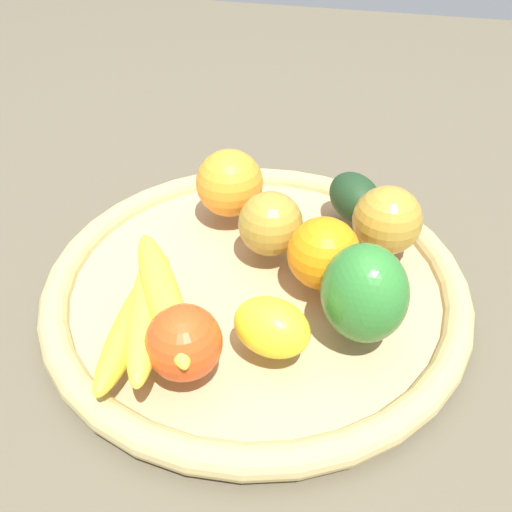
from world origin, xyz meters
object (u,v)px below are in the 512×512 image
(apple_2, at_px, (387,220))
(bell_pepper, at_px, (364,293))
(apple_1, at_px, (271,224))
(banana_bunch, at_px, (148,306))
(apple_0, at_px, (184,343))
(avocado, at_px, (355,197))
(orange_1, at_px, (230,183))
(lemon_0, at_px, (272,327))
(orange_0, at_px, (324,250))

(apple_2, height_order, bell_pepper, bell_pepper)
(apple_1, bearing_deg, banana_bunch, 60.68)
(apple_0, bearing_deg, avocado, -113.35)
(apple_1, xyz_separation_m, orange_1, (0.07, -0.06, 0.00))
(lemon_0, relative_size, apple_0, 1.08)
(orange_1, height_order, bell_pepper, bell_pepper)
(avocado, bearing_deg, orange_1, 10.14)
(lemon_0, relative_size, avocado, 0.91)
(bell_pepper, bearing_deg, avocado, 148.25)
(lemon_0, bearing_deg, apple_1, -76.62)
(orange_1, bearing_deg, apple_2, 171.50)
(bell_pepper, xyz_separation_m, orange_0, (0.05, -0.07, -0.01))
(orange_1, bearing_deg, apple_0, 97.21)
(bell_pepper, relative_size, orange_0, 1.28)
(banana_bunch, xyz_separation_m, bell_pepper, (-0.19, -0.05, 0.02))
(apple_2, height_order, apple_0, apple_2)
(orange_1, height_order, apple_2, orange_1)
(apple_1, xyz_separation_m, apple_2, (-0.12, -0.03, 0.00))
(apple_2, bearing_deg, orange_1, -8.50)
(apple_1, relative_size, bell_pepper, 0.75)
(banana_bunch, height_order, apple_0, apple_0)
(apple_1, xyz_separation_m, banana_bunch, (0.08, 0.15, -0.01))
(apple_2, relative_size, bell_pepper, 0.79)
(apple_1, relative_size, apple_2, 0.94)
(lemon_0, bearing_deg, apple_2, -117.04)
(avocado, distance_m, bell_pepper, 0.19)
(apple_1, xyz_separation_m, apple_0, (0.03, 0.18, -0.00))
(lemon_0, xyz_separation_m, orange_0, (-0.03, -0.11, 0.01))
(orange_1, height_order, lemon_0, orange_1)
(apple_0, bearing_deg, bell_pepper, -149.91)
(orange_1, bearing_deg, avocado, -169.86)
(lemon_0, relative_size, apple_2, 0.95)
(orange_1, relative_size, bell_pepper, 0.84)
(avocado, xyz_separation_m, apple_0, (0.12, 0.27, 0.01))
(banana_bunch, bearing_deg, orange_0, -142.53)
(apple_1, xyz_separation_m, avocado, (-0.08, -0.09, -0.01))
(apple_1, xyz_separation_m, bell_pepper, (-0.11, 0.10, 0.01))
(apple_1, relative_size, apple_0, 1.07)
(apple_1, height_order, avocado, apple_1)
(bell_pepper, bearing_deg, orange_1, -172.50)
(bell_pepper, bearing_deg, apple_0, -99.36)
(apple_1, height_order, apple_2, apple_2)
(banana_bunch, relative_size, avocado, 2.33)
(apple_2, xyz_separation_m, apple_0, (0.16, 0.22, -0.00))
(banana_bunch, height_order, apple_2, apple_2)
(banana_bunch, bearing_deg, avocado, -125.16)
(apple_2, bearing_deg, lemon_0, 62.96)
(apple_2, relative_size, apple_0, 1.14)
(avocado, relative_size, orange_0, 1.06)
(banana_bunch, xyz_separation_m, apple_2, (-0.21, -0.18, 0.01))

